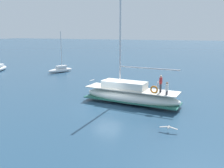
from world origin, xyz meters
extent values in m
plane|color=navy|center=(0.00, 0.00, 0.00)|extent=(400.00, 400.00, 0.00)
ellipsoid|color=white|center=(1.37, -1.96, 0.70)|extent=(3.13, 9.76, 1.40)
cube|color=#236656|center=(1.37, -1.96, 0.39)|extent=(3.14, 9.57, 0.10)
cube|color=beige|center=(1.37, -1.96, 1.44)|extent=(2.90, 9.26, 0.08)
cube|color=white|center=(1.43, -1.24, 1.83)|extent=(2.01, 4.44, 0.70)
cylinder|color=silver|center=(1.47, -0.76, 6.73)|extent=(0.16, 0.16, 10.51)
cylinder|color=#B7B7BC|center=(1.24, -3.64, 3.60)|extent=(0.56, 5.75, 0.12)
cylinder|color=silver|center=(1.71, 2.44, 1.95)|extent=(0.90, 0.13, 0.06)
torus|color=orange|center=(0.00, -4.50, 1.95)|extent=(0.19, 0.71, 0.70)
cylinder|color=#33333D|center=(1.15, -4.83, 1.88)|extent=(0.20, 0.20, 0.80)
cube|color=red|center=(1.15, -4.83, 2.56)|extent=(0.33, 0.22, 0.56)
sphere|color=beige|center=(1.15, -4.83, 2.95)|extent=(0.20, 0.20, 0.20)
cylinder|color=red|center=(0.93, -4.81, 2.51)|extent=(0.09, 0.09, 0.50)
cylinder|color=red|center=(1.37, -4.85, 2.51)|extent=(0.09, 0.09, 0.50)
cylinder|color=#33333D|center=(0.55, -5.51, 1.66)|extent=(0.20, 0.20, 0.35)
cube|color=white|center=(0.55, -5.51, 2.11)|extent=(0.33, 0.22, 0.56)
sphere|color=#9E7051|center=(0.55, -5.51, 2.50)|extent=(0.20, 0.20, 0.20)
cylinder|color=white|center=(0.33, -5.49, 2.06)|extent=(0.09, 0.09, 0.50)
cylinder|color=white|center=(0.77, -5.52, 2.06)|extent=(0.09, 0.09, 0.50)
torus|color=silver|center=(1.17, -4.59, 2.10)|extent=(0.76, 0.12, 0.76)
ellipsoid|color=white|center=(14.54, 15.25, 0.38)|extent=(4.78, 2.95, 0.77)
cube|color=white|center=(14.76, 15.15, 0.97)|extent=(2.03, 1.44, 0.40)
cylinder|color=silver|center=(14.87, 15.10, 3.86)|extent=(0.12, 0.12, 6.19)
ellipsoid|color=silver|center=(12.16, 26.46, 0.39)|extent=(4.80, 3.20, 0.78)
cube|color=silver|center=(11.95, 26.35, 0.98)|extent=(2.05, 1.53, 0.40)
ellipsoid|color=silver|center=(-4.22, -6.55, 0.35)|extent=(0.36, 0.18, 0.16)
sphere|color=silver|center=(-4.03, -6.55, 0.38)|extent=(0.11, 0.11, 0.11)
cone|color=gold|center=(-3.97, -6.55, 0.37)|extent=(0.07, 0.04, 0.04)
cube|color=#9E9993|center=(-4.22, -6.24, 0.37)|extent=(0.15, 0.62, 0.15)
cube|color=#9E9993|center=(-4.21, -6.86, 0.37)|extent=(0.15, 0.62, 0.15)
sphere|color=#EA4C19|center=(9.54, 3.94, 0.16)|extent=(0.54, 0.54, 0.54)
cylinder|color=black|center=(9.54, 3.94, 0.46)|extent=(0.04, 0.04, 0.60)
camera|label=1|loc=(-20.32, -9.02, 6.84)|focal=38.87mm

